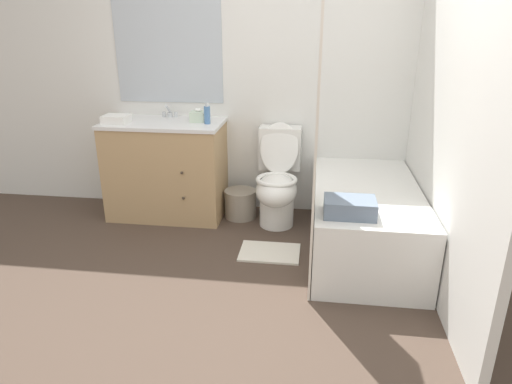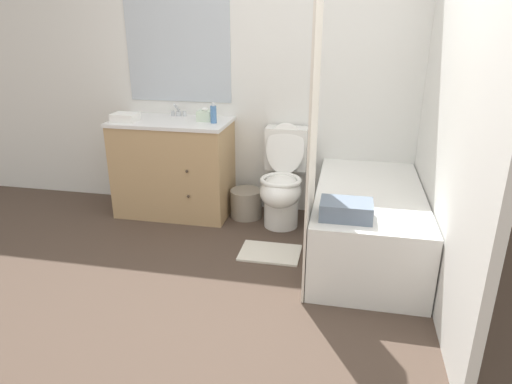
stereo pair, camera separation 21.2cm
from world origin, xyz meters
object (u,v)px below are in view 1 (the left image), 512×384
toilet (278,182)px  vanity_cabinet (167,168)px  soap_dispenser (207,115)px  hand_towel_folded (116,119)px  sink_faucet (169,113)px  bath_mat (270,252)px  bath_towel_folded (350,207)px  tissue_box (198,116)px  bathtub (365,219)px  wastebasket (240,204)px

toilet → vanity_cabinet: bearing=176.5°
soap_dispenser → hand_towel_folded: soap_dispenser is taller
sink_faucet → hand_towel_folded: bearing=-140.7°
vanity_cabinet → bath_mat: bearing=-32.5°
vanity_cabinet → bath_mat: 1.24m
bath_towel_folded → bath_mat: bearing=145.3°
vanity_cabinet → toilet: 0.99m
tissue_box → bath_mat: 1.31m
toilet → soap_dispenser: soap_dispenser is taller
tissue_box → hand_towel_folded: tissue_box is taller
bathtub → bath_towel_folded: (-0.16, -0.53, 0.31)m
hand_towel_folded → vanity_cabinet: bearing=17.7°
hand_towel_folded → bath_mat: (1.35, -0.51, -0.88)m
wastebasket → bath_mat: (0.33, -0.65, -0.12)m
vanity_cabinet → toilet: size_ratio=1.18×
tissue_box → hand_towel_folded: (-0.66, -0.16, -0.01)m
toilet → wastebasket: toilet is taller
vanity_cabinet → bathtub: bearing=-15.7°
toilet → wastebasket: 0.43m
sink_faucet → tissue_box: size_ratio=1.12×
bathtub → hand_towel_folded: size_ratio=7.27×
sink_faucet → toilet: 1.14m
bathtub → toilet: bearing=149.4°
sink_faucet → hand_towel_folded: sink_faucet is taller
vanity_cabinet → hand_towel_folded: bearing=-162.3°
sink_faucet → wastebasket: size_ratio=0.51×
toilet → tissue_box: size_ratio=6.76×
wastebasket → toilet: bearing=-13.5°
soap_dispenser → toilet: bearing=-2.3°
toilet → wastebasket: bearing=166.5°
tissue_box → bath_towel_folded: bearing=-40.4°
bathtub → tissue_box: tissue_box is taller
tissue_box → soap_dispenser: soap_dispenser is taller
hand_towel_folded → bath_towel_folded: hand_towel_folded is taller
bath_towel_folded → bath_mat: (-0.54, 0.37, -0.56)m
bathtub → soap_dispenser: size_ratio=8.54×
bath_towel_folded → sink_faucet: bearing=142.2°
soap_dispenser → bath_towel_folded: 1.53m
bathtub → bath_towel_folded: bath_towel_folded is taller
tissue_box → bathtub: bearing=-20.4°
toilet → hand_towel_folded: hand_towel_folded is taller
toilet → bath_mat: toilet is taller
toilet → wastebasket: (-0.33, 0.08, -0.25)m
bathtub → wastebasket: bathtub is taller
vanity_cabinet → sink_faucet: bearing=90.0°
toilet → bath_towel_folded: (0.53, -0.94, 0.19)m
toilet → bathtub: toilet is taller
vanity_cabinet → toilet: (0.99, -0.06, -0.06)m
sink_faucet → hand_towel_folded: 0.47m
vanity_cabinet → bathtub: (1.68, -0.47, -0.18)m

